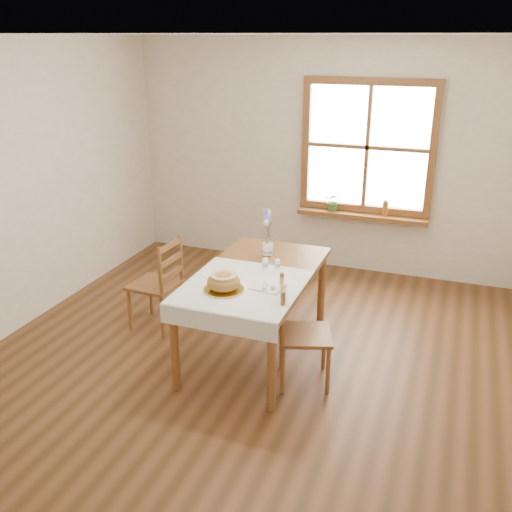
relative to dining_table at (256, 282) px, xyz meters
The scene contains 18 objects.
ground 0.73m from the dining_table, 90.00° to the right, with size 5.00×5.00×0.00m, color brown.
room_walls 1.08m from the dining_table, 90.00° to the right, with size 4.60×5.10×2.65m.
window 2.36m from the dining_table, 77.02° to the left, with size 1.46×0.08×1.46m.
window_sill 2.16m from the dining_table, 76.61° to the left, with size 1.46×0.20×0.05m.
dining_table is the anchor object (origin of this frame).
table_linen 0.32m from the dining_table, 90.00° to the right, with size 0.91×0.99×0.01m, color silver.
chair_left 1.08m from the dining_table, behind, with size 0.41×0.43×0.89m, color brown, non-canonical shape.
chair_right 0.63m from the dining_table, 29.68° to the right, with size 0.40×0.42×0.86m, color brown, non-canonical shape.
bread_plate 0.46m from the dining_table, 103.23° to the right, with size 0.30×0.30×0.02m, color white.
bread_loaf 0.48m from the dining_table, 103.23° to the right, with size 0.26×0.26×0.14m, color #A87D3B.
egg_napkin 0.35m from the dining_table, 53.67° to the right, with size 0.23×0.20×0.01m, color silver.
eggs 0.36m from the dining_table, 53.67° to the right, with size 0.18×0.16×0.04m, color white, non-canonical shape.
salt_shaker 0.18m from the dining_table, 57.25° to the left, with size 0.05×0.05×0.10m, color white.
pepper_shaker 0.24m from the dining_table, 38.77° to the left, with size 0.05×0.05×0.09m, color white.
flower_vase 0.44m from the dining_table, 95.59° to the left, with size 0.09×0.09×0.10m, color white.
lavender_bouquet 0.54m from the dining_table, 95.59° to the left, with size 0.17×0.17×0.31m, color #6F599E, non-canonical shape.
potted_plant 2.11m from the dining_table, 85.36° to the left, with size 0.19×0.22×0.17m, color #376B2A.
amber_bottle 2.24m from the dining_table, 70.22° to the left, with size 0.07×0.07×0.18m, color #9F5E1D.
Camera 1 is at (1.50, -3.79, 2.60)m, focal length 40.00 mm.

